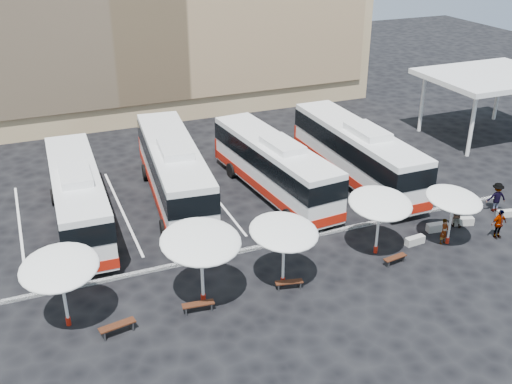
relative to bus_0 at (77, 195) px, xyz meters
name	(u,v)px	position (x,y,z in m)	size (l,w,h in m)	color
ground	(260,253)	(8.59, -6.83, -2.04)	(120.00, 120.00, 0.00)	black
service_canopy	(491,78)	(32.59, 3.17, 2.83)	(10.00, 8.00, 5.20)	white
curb_divider	(257,248)	(8.59, -6.33, -1.97)	(34.00, 0.25, 0.15)	black
bay_lines	(213,194)	(8.59, 1.17, -2.04)	(24.15, 12.00, 0.01)	white
bus_0	(77,195)	(0.00, 0.00, 0.00)	(3.26, 12.67, 4.00)	white
bus_1	(174,170)	(6.05, 1.16, 0.15)	(4.21, 13.72, 4.29)	white
bus_2	(274,165)	(12.32, -0.21, 0.01)	(3.81, 12.82, 4.01)	white
bus_3	(356,152)	(18.29, -0.53, 0.11)	(3.15, 13.29, 4.22)	white
sunshade_0	(59,268)	(-1.83, -9.22, 1.02)	(4.45, 4.47, 3.61)	white
sunshade_1	(201,242)	(4.35, -9.90, 1.30)	(4.14, 4.19, 3.93)	white
sunshade_2	(284,232)	(8.49, -10.01, 0.98)	(4.27, 4.30, 3.55)	white
sunshade_3	(380,203)	(14.46, -9.17, 0.97)	(3.78, 3.82, 3.54)	white
sunshade_4	(454,199)	(18.74, -9.86, 0.71)	(4.13, 4.15, 3.24)	white
wood_bench_0	(117,327)	(0.12, -10.69, -1.66)	(1.68, 0.71, 0.50)	black
wood_bench_1	(198,305)	(3.91, -10.52, -1.69)	(1.54, 0.56, 0.46)	black
wood_bench_2	(289,283)	(8.62, -10.46, -1.72)	(1.43, 0.66, 0.42)	black
wood_bench_3	(395,258)	(14.78, -10.53, -1.72)	(1.41, 0.56, 0.42)	black
conc_bench_0	(415,240)	(16.99, -9.22, -1.82)	(1.18, 0.39, 0.44)	#989893
conc_bench_1	(437,227)	(19.11, -8.47, -1.80)	(1.28, 0.43, 0.48)	#989893
conc_bench_2	(463,221)	(21.01, -8.44, -1.81)	(1.22, 0.41, 0.46)	#989893
conc_bench_3	(506,213)	(24.12, -8.60, -1.84)	(1.08, 0.36, 0.41)	#989893
passenger_0	(444,231)	(18.51, -9.75, -1.28)	(0.56, 0.37, 1.53)	black
passenger_1	(457,214)	(20.48, -8.42, -1.25)	(0.77, 0.60, 1.58)	black
passenger_2	(499,224)	(21.77, -10.41, -1.16)	(1.04, 0.43, 1.77)	black
passenger_3	(497,197)	(24.03, -7.75, -1.10)	(1.22, 0.70, 1.89)	black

